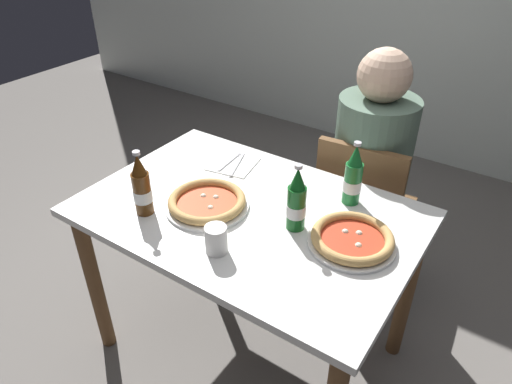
# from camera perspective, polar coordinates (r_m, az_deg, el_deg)

# --- Properties ---
(ground_plane) EXTENTS (8.00, 8.00, 0.00)m
(ground_plane) POSITION_cam_1_polar(r_m,az_deg,el_deg) (2.21, -0.76, -18.18)
(ground_plane) COLOR slate
(dining_table_main) EXTENTS (1.20, 0.80, 0.75)m
(dining_table_main) POSITION_cam_1_polar(r_m,az_deg,el_deg) (1.76, -0.92, -5.21)
(dining_table_main) COLOR silver
(dining_table_main) RESTS_ON ground_plane
(chair_behind_table) EXTENTS (0.43, 0.43, 0.85)m
(chair_behind_table) POSITION_cam_1_polar(r_m,az_deg,el_deg) (2.22, 12.75, -1.95)
(chair_behind_table) COLOR brown
(chair_behind_table) RESTS_ON ground_plane
(diner_seated) EXTENTS (0.34, 0.34, 1.21)m
(diner_seated) POSITION_cam_1_polar(r_m,az_deg,el_deg) (2.20, 13.45, 0.89)
(diner_seated) COLOR #2D3342
(diner_seated) RESTS_ON ground_plane
(pizza_margherita_near) EXTENTS (0.31, 0.31, 0.04)m
(pizza_margherita_near) POSITION_cam_1_polar(r_m,az_deg,el_deg) (1.70, -5.99, -1.27)
(pizza_margherita_near) COLOR white
(pizza_margherita_near) RESTS_ON dining_table_main
(pizza_marinara_far) EXTENTS (0.29, 0.29, 0.04)m
(pizza_marinara_far) POSITION_cam_1_polar(r_m,az_deg,el_deg) (1.56, 11.66, -5.65)
(pizza_marinara_far) COLOR white
(pizza_marinara_far) RESTS_ON dining_table_main
(beer_bottle_left) EXTENTS (0.07, 0.07, 0.25)m
(beer_bottle_left) POSITION_cam_1_polar(r_m,az_deg,el_deg) (1.71, 11.77, 1.71)
(beer_bottle_left) COLOR #196B2D
(beer_bottle_left) RESTS_ON dining_table_main
(beer_bottle_center) EXTENTS (0.07, 0.07, 0.25)m
(beer_bottle_center) POSITION_cam_1_polar(r_m,az_deg,el_deg) (1.67, -13.78, 0.52)
(beer_bottle_center) COLOR #512D0F
(beer_bottle_center) RESTS_ON dining_table_main
(beer_bottle_right) EXTENTS (0.07, 0.07, 0.25)m
(beer_bottle_right) POSITION_cam_1_polar(r_m,az_deg,el_deg) (1.55, 4.96, -1.24)
(beer_bottle_right) COLOR #14591E
(beer_bottle_right) RESTS_ON dining_table_main
(napkin_with_cutlery) EXTENTS (0.21, 0.21, 0.01)m
(napkin_with_cutlery) POSITION_cam_1_polar(r_m,az_deg,el_deg) (1.97, -2.81, 3.46)
(napkin_with_cutlery) COLOR white
(napkin_with_cutlery) RESTS_ON dining_table_main
(paper_cup) EXTENTS (0.07, 0.07, 0.09)m
(paper_cup) POSITION_cam_1_polar(r_m,az_deg,el_deg) (1.49, -4.89, -5.78)
(paper_cup) COLOR white
(paper_cup) RESTS_ON dining_table_main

